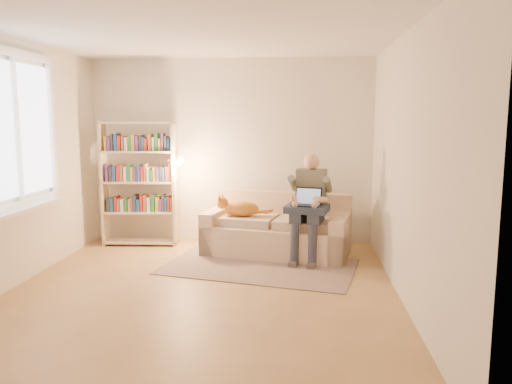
# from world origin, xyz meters

# --- Properties ---
(floor) EXTENTS (4.50, 4.50, 0.00)m
(floor) POSITION_xyz_m (0.00, 0.00, 0.00)
(floor) COLOR #987345
(floor) RESTS_ON ground
(ceiling) EXTENTS (4.00, 4.50, 0.02)m
(ceiling) POSITION_xyz_m (0.00, 0.00, 2.60)
(ceiling) COLOR white
(ceiling) RESTS_ON wall_back
(wall_left) EXTENTS (0.02, 4.50, 2.60)m
(wall_left) POSITION_xyz_m (-2.00, 0.00, 1.30)
(wall_left) COLOR silver
(wall_left) RESTS_ON floor
(wall_right) EXTENTS (0.02, 4.50, 2.60)m
(wall_right) POSITION_xyz_m (2.00, 0.00, 1.30)
(wall_right) COLOR silver
(wall_right) RESTS_ON floor
(wall_back) EXTENTS (4.00, 0.02, 2.60)m
(wall_back) POSITION_xyz_m (0.00, 2.25, 1.30)
(wall_back) COLOR silver
(wall_back) RESTS_ON floor
(wall_front) EXTENTS (4.00, 0.02, 2.60)m
(wall_front) POSITION_xyz_m (0.00, -2.25, 1.30)
(wall_front) COLOR silver
(wall_front) RESTS_ON floor
(window) EXTENTS (0.12, 1.52, 1.69)m
(window) POSITION_xyz_m (-1.95, 0.20, 1.38)
(window) COLOR white
(window) RESTS_ON wall_left
(sofa) EXTENTS (1.98, 1.20, 0.79)m
(sofa) POSITION_xyz_m (0.70, 1.61, 0.29)
(sofa) COLOR beige
(sofa) RESTS_ON floor
(person) EXTENTS (0.47, 0.64, 1.33)m
(person) POSITION_xyz_m (1.11, 1.37, 0.75)
(person) COLOR #6D6F5A
(person) RESTS_ON sofa
(cat) EXTENTS (0.69, 0.33, 0.25)m
(cat) POSITION_xyz_m (0.23, 1.59, 0.61)
(cat) COLOR #FD9931
(cat) RESTS_ON sofa
(blanket) EXTENTS (0.58, 0.51, 0.08)m
(blanket) POSITION_xyz_m (1.05, 1.26, 0.67)
(blanket) COLOR #252F40
(blanket) RESTS_ON person
(laptop) EXTENTS (0.37, 0.33, 0.28)m
(laptop) POSITION_xyz_m (1.05, 1.27, 0.77)
(laptop) COLOR black
(laptop) RESTS_ON blanket
(bookshelf) EXTENTS (1.16, 0.32, 1.74)m
(bookshelf) POSITION_xyz_m (-1.23, 1.90, 0.96)
(bookshelf) COLOR beige
(bookshelf) RESTS_ON floor
(rug) EXTENTS (2.47, 1.77, 0.01)m
(rug) POSITION_xyz_m (0.52, 0.98, 0.01)
(rug) COLOR gray
(rug) RESTS_ON floor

